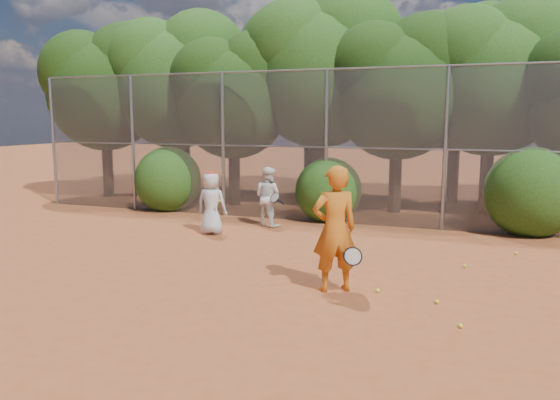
% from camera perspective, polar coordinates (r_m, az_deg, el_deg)
% --- Properties ---
extents(ground, '(80.00, 80.00, 0.00)m').
position_cam_1_polar(ground, '(8.82, 0.49, -9.75)').
color(ground, '#974622').
rests_on(ground, ground).
extents(fence_back, '(20.05, 0.09, 4.03)m').
position_cam_1_polar(fence_back, '(14.21, 8.28, 5.62)').
color(fence_back, gray).
rests_on(fence_back, ground).
extents(tree_0, '(4.38, 3.81, 6.00)m').
position_cam_1_polar(tree_0, '(20.13, -17.73, 11.54)').
color(tree_0, black).
rests_on(tree_0, ground).
extents(tree_1, '(4.64, 4.03, 6.35)m').
position_cam_1_polar(tree_1, '(19.15, -10.75, 12.65)').
color(tree_1, black).
rests_on(tree_1, ground).
extents(tree_2, '(3.99, 3.47, 5.47)m').
position_cam_1_polar(tree_2, '(17.33, -4.69, 11.28)').
color(tree_2, black).
rests_on(tree_2, ground).
extents(tree_3, '(4.89, 4.26, 6.70)m').
position_cam_1_polar(tree_3, '(17.46, 4.45, 13.94)').
color(tree_3, black).
rests_on(tree_3, ground).
extents(tree_4, '(4.19, 3.64, 5.73)m').
position_cam_1_polar(tree_4, '(16.30, 12.46, 11.89)').
color(tree_4, black).
rests_on(tree_4, ground).
extents(tree_5, '(4.51, 3.92, 6.17)m').
position_cam_1_polar(tree_5, '(16.97, 21.48, 12.35)').
color(tree_5, black).
rests_on(tree_5, ground).
extents(tree_9, '(4.83, 4.20, 6.62)m').
position_cam_1_polar(tree_9, '(21.65, -9.88, 12.66)').
color(tree_9, black).
rests_on(tree_9, ground).
extents(tree_10, '(5.15, 4.48, 7.06)m').
position_cam_1_polar(tree_10, '(19.87, 3.39, 13.98)').
color(tree_10, black).
rests_on(tree_10, ground).
extents(tree_11, '(4.64, 4.03, 6.35)m').
position_cam_1_polar(tree_11, '(18.59, 18.26, 12.50)').
color(tree_11, black).
rests_on(tree_11, ground).
extents(bush_0, '(2.00, 2.00, 2.00)m').
position_cam_1_polar(bush_0, '(16.80, -11.61, 2.39)').
color(bush_0, '#1E4310').
rests_on(bush_0, ground).
extents(bush_1, '(1.80, 1.80, 1.80)m').
position_cam_1_polar(bush_1, '(14.81, 5.09, 1.32)').
color(bush_1, '#1E4310').
rests_on(bush_1, ground).
extents(bush_2, '(2.20, 2.20, 2.20)m').
position_cam_1_polar(bush_2, '(14.33, 24.79, 1.11)').
color(bush_2, '#1E4310').
rests_on(bush_2, ground).
extents(player_yellow, '(0.96, 0.82, 2.04)m').
position_cam_1_polar(player_yellow, '(8.76, 5.73, -3.04)').
color(player_yellow, '#CC6818').
rests_on(player_yellow, ground).
extents(player_teen, '(0.75, 0.51, 1.52)m').
position_cam_1_polar(player_teen, '(13.12, -7.16, -0.31)').
color(player_teen, silver).
rests_on(player_teen, ground).
extents(player_white, '(0.92, 0.85, 1.53)m').
position_cam_1_polar(player_white, '(13.97, -1.25, 0.35)').
color(player_white, white).
rests_on(player_white, ground).
extents(ball_0, '(0.07, 0.07, 0.07)m').
position_cam_1_polar(ball_0, '(8.68, 16.07, -10.17)').
color(ball_0, yellow).
rests_on(ball_0, ground).
extents(ball_1, '(0.07, 0.07, 0.07)m').
position_cam_1_polar(ball_1, '(10.82, 18.74, -6.55)').
color(ball_1, yellow).
rests_on(ball_1, ground).
extents(ball_2, '(0.07, 0.07, 0.07)m').
position_cam_1_polar(ball_2, '(7.84, 18.34, -12.37)').
color(ball_2, yellow).
rests_on(ball_2, ground).
extents(ball_4, '(0.07, 0.07, 0.07)m').
position_cam_1_polar(ball_4, '(9.00, 10.17, -9.29)').
color(ball_4, yellow).
rests_on(ball_4, ground).
extents(ball_5, '(0.07, 0.07, 0.07)m').
position_cam_1_polar(ball_5, '(12.15, 23.45, -5.15)').
color(ball_5, yellow).
rests_on(ball_5, ground).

